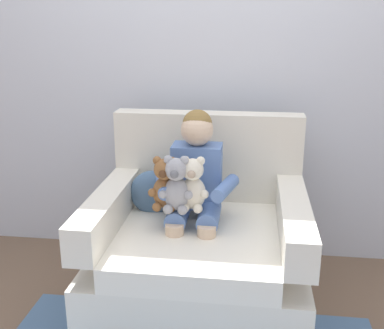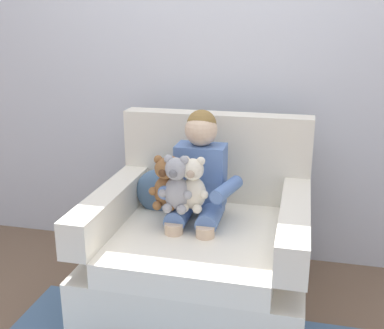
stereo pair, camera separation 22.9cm
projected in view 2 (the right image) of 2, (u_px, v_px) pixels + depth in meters
name	position (u px, v px, depth m)	size (l,w,h in m)	color
ground_plane	(200.00, 307.00, 2.58)	(8.00, 8.00, 0.00)	brown
back_wall	(227.00, 53.00, 2.86)	(6.00, 0.10, 2.60)	silver
armchair	(202.00, 251.00, 2.52)	(1.08, 1.00, 0.99)	silver
seated_child	(198.00, 182.00, 2.46)	(0.45, 0.39, 0.82)	#597AB7
plush_grey	(176.00, 185.00, 2.33)	(0.17, 0.14, 0.29)	#9E9EA3
plush_brown	(166.00, 184.00, 2.36)	(0.16, 0.13, 0.27)	brown
plush_cream	(193.00, 185.00, 2.34)	(0.17, 0.13, 0.28)	silver
throw_pillow	(159.00, 192.00, 2.64)	(0.26, 0.12, 0.26)	slate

